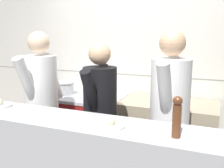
% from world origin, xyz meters
% --- Properties ---
extents(wall_back_tiled, '(8.00, 0.06, 2.60)m').
position_xyz_m(wall_back_tiled, '(0.00, 1.44, 1.30)').
color(wall_back_tiled, silver).
rests_on(wall_back_tiled, ground_plane).
extents(oven_range, '(1.06, 0.71, 0.88)m').
position_xyz_m(oven_range, '(-0.54, 1.04, 0.44)').
color(oven_range, maroon).
rests_on(oven_range, ground_plane).
extents(prep_counter, '(1.13, 0.65, 0.91)m').
position_xyz_m(prep_counter, '(0.59, 1.04, 0.45)').
color(prep_counter, gray).
rests_on(prep_counter, ground_plane).
extents(stock_pot, '(0.31, 0.31, 0.18)m').
position_xyz_m(stock_pot, '(-0.84, 0.99, 0.98)').
color(stock_pot, '#B7BABF').
rests_on(stock_pot, oven_range).
extents(sauce_pot, '(0.30, 0.30, 0.16)m').
position_xyz_m(sauce_pot, '(-0.30, 1.09, 0.97)').
color(sauce_pot, '#B7BABF').
rests_on(sauce_pot, oven_range).
extents(mixing_bowl_steel, '(0.23, 0.23, 0.08)m').
position_xyz_m(mixing_bowl_steel, '(0.65, 1.00, 0.95)').
color(mixing_bowl_steel, '#B7BABF').
rests_on(mixing_bowl_steel, prep_counter).
extents(chefs_knife, '(0.30, 0.22, 0.02)m').
position_xyz_m(chefs_knife, '(0.54, 0.96, 0.91)').
color(chefs_knife, '#B7BABF').
rests_on(chefs_knife, prep_counter).
extents(plated_dish_appetiser, '(0.22, 0.22, 0.08)m').
position_xyz_m(plated_dish_appetiser, '(0.42, -0.34, 1.07)').
color(plated_dish_appetiser, white).
rests_on(plated_dish_appetiser, pass_counter).
extents(pepper_mill, '(0.06, 0.06, 0.28)m').
position_xyz_m(pepper_mill, '(0.89, -0.34, 1.19)').
color(pepper_mill, brown).
rests_on(pepper_mill, pass_counter).
extents(chef_head_cook, '(0.35, 0.75, 1.73)m').
position_xyz_m(chef_head_cook, '(-0.64, 0.26, 0.96)').
color(chef_head_cook, black).
rests_on(chef_head_cook, ground_plane).
extents(chef_sous, '(0.34, 0.71, 1.63)m').
position_xyz_m(chef_sous, '(0.06, 0.27, 0.91)').
color(chef_sous, black).
rests_on(chef_sous, ground_plane).
extents(chef_line, '(0.36, 0.76, 1.75)m').
position_xyz_m(chef_line, '(0.73, 0.32, 0.97)').
color(chef_line, black).
rests_on(chef_line, ground_plane).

